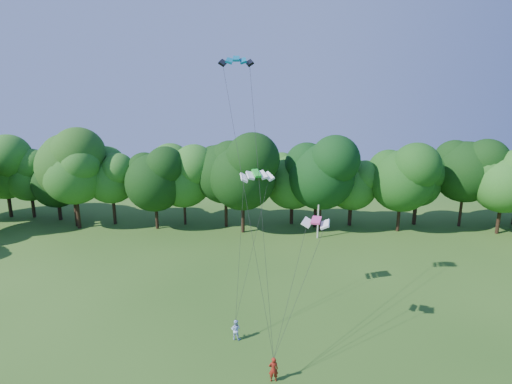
{
  "coord_description": "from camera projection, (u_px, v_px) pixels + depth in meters",
  "views": [
    {
      "loc": [
        1.3,
        -18.87,
        18.43
      ],
      "look_at": [
        -0.54,
        13.0,
        10.75
      ],
      "focal_mm": 28.0,
      "sensor_mm": 36.0,
      "label": 1
    }
  ],
  "objects": [
    {
      "name": "utility_pole",
      "position": [
        319.0,
        207.0,
        52.27
      ],
      "size": [
        1.68,
        0.41,
        8.46
      ],
      "rotation": [
        0.0,
        0.0,
        0.2
      ],
      "color": "beige",
      "rests_on": "ground"
    },
    {
      "name": "kite_teal",
      "position": [
        236.0,
        59.0,
        29.5
      ],
      "size": [
        2.57,
        1.31,
        0.52
      ],
      "rotation": [
        0.0,
        0.0,
        0.08
      ],
      "color": "#04688B",
      "rests_on": "ground"
    },
    {
      "name": "tree_back_west",
      "position": [
        71.0,
        162.0,
        56.08
      ],
      "size": [
        10.36,
        10.36,
        15.07
      ],
      "color": "#302113",
      "rests_on": "ground"
    },
    {
      "name": "kite_green",
      "position": [
        256.0,
        173.0,
        33.54
      ],
      "size": [
        3.01,
        2.1,
        0.55
      ],
      "rotation": [
        0.0,
        0.0,
        0.35
      ],
      "color": "green",
      "rests_on": "ground"
    },
    {
      "name": "tree_back_center",
      "position": [
        321.0,
        167.0,
        54.22
      ],
      "size": [
        9.92,
        9.92,
        14.43
      ],
      "color": "black",
      "rests_on": "ground"
    },
    {
      "name": "kite_flyer_left",
      "position": [
        273.0,
        369.0,
        26.32
      ],
      "size": [
        0.7,
        0.51,
        1.76
      ],
      "primitive_type": "imported",
      "rotation": [
        0.0,
        0.0,
        3.28
      ],
      "color": "maroon",
      "rests_on": "ground"
    },
    {
      "name": "kite_flyer_right",
      "position": [
        236.0,
        330.0,
        30.91
      ],
      "size": [
        0.92,
        0.79,
        1.64
      ],
      "primitive_type": "imported",
      "rotation": [
        0.0,
        0.0,
        2.9
      ],
      "color": "#B5D0FB",
      "rests_on": "ground"
    },
    {
      "name": "kite_pink",
      "position": [
        316.0,
        220.0,
        28.36
      ],
      "size": [
        2.14,
        1.45,
        0.39
      ],
      "rotation": [
        0.0,
        0.0,
        -0.28
      ],
      "color": "#E6408F",
      "rests_on": "ground"
    }
  ]
}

